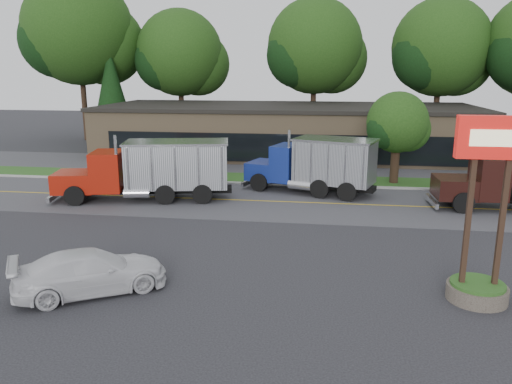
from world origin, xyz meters
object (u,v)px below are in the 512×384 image
Objects in this scene: dump_truck_red at (154,169)px; dump_truck_blue at (317,164)px; bilo_sign at (483,241)px; rally_car at (91,272)px.

dump_truck_blue is at bearing -173.87° from dump_truck_red.
bilo_sign is 0.59× the size of dump_truck_red.
dump_truck_blue is (-5.51, 13.93, -0.22)m from bilo_sign.
bilo_sign is 0.73× the size of dump_truck_blue.
dump_truck_red is at bearing -22.57° from rally_car.
dump_truck_blue reaches higher than rally_car.
bilo_sign is at bearing -116.89° from rally_car.
dump_truck_red reaches higher than rally_car.
dump_truck_red is 2.04× the size of rally_car.
dump_truck_blue is at bearing 111.57° from bilo_sign.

